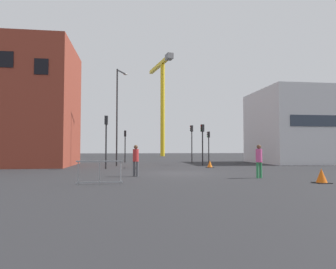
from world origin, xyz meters
TOP-DOWN VIEW (x-y plane):
  - ground at (0.00, 0.00)m, footprint 160.00×160.00m
  - brick_building at (-13.03, 10.00)m, footprint 8.94×8.75m
  - office_block at (17.74, 12.14)m, footprint 13.63×9.18m
  - construction_crane at (3.58, 42.86)m, footprint 3.79×13.90m
  - streetlamp_tall at (-4.35, 9.17)m, footprint 1.04×1.68m
  - traffic_light_verge at (-5.12, 5.01)m, footprint 0.26×0.38m
  - traffic_light_island at (3.73, 13.90)m, footprint 0.39×0.34m
  - traffic_light_near at (-3.75, 15.81)m, footprint 0.25×0.38m
  - traffic_light_far at (3.69, 8.79)m, footprint 0.39×0.32m
  - traffic_light_corner at (5.97, 14.97)m, footprint 0.38×0.28m
  - pedestrian_walking at (-2.92, -1.80)m, footprint 0.34×0.34m
  - pedestrian_waiting at (3.79, -3.63)m, footprint 0.34×0.34m
  - safety_barrier_right_run at (-4.63, -5.45)m, footprint 2.10×0.10m
  - safety_barrier_rear at (-2.62, 5.66)m, footprint 0.07×2.03m
  - traffic_cone_by_barrier at (3.50, 5.48)m, footprint 0.61×0.61m
  - traffic_cone_on_verge at (5.68, -6.26)m, footprint 0.68×0.68m

SIDE VIEW (x-z plane):
  - ground at x=0.00m, z-range 0.00..0.00m
  - traffic_cone_by_barrier at x=3.50m, z-range -0.02..0.59m
  - traffic_cone_on_verge at x=5.68m, z-range -0.02..0.67m
  - safety_barrier_rear at x=-2.62m, z-range 0.02..1.10m
  - safety_barrier_right_run at x=-4.63m, z-range 0.02..1.10m
  - pedestrian_walking at x=-2.92m, z-range 0.16..1.98m
  - pedestrian_waiting at x=3.79m, z-range 0.16..1.99m
  - traffic_light_corner at x=5.97m, z-range 0.64..4.24m
  - traffic_light_near at x=-3.75m, z-range 0.65..4.35m
  - traffic_light_far at x=3.69m, z-range 0.68..4.61m
  - traffic_light_island at x=3.73m, z-range 0.71..4.93m
  - traffic_light_verge at x=-5.12m, z-range 0.71..4.95m
  - office_block at x=17.74m, z-range 0.00..8.07m
  - streetlamp_tall at x=-4.35m, z-range 0.70..9.82m
  - brick_building at x=-13.03m, z-range 0.00..11.22m
  - construction_crane at x=3.58m, z-range 3.15..23.39m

